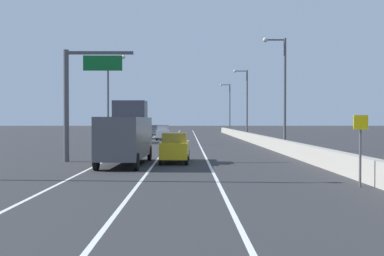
{
  "coord_description": "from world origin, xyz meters",
  "views": [
    {
      "loc": [
        0.14,
        -2.86,
        2.78
      ],
      "look_at": [
        0.68,
        52.72,
        1.82
      ],
      "focal_mm": 41.74,
      "sensor_mm": 36.0,
      "label": 1
    }
  ],
  "objects_px": {
    "lamp_post_right_third": "(245,99)",
    "car_silver_5": "(134,134)",
    "car_green_3": "(145,132)",
    "overhead_sign_gantry": "(77,91)",
    "car_gray_0": "(154,130)",
    "box_truck": "(126,135)",
    "lamp_post_right_fourth": "(229,105)",
    "lamp_post_left_mid": "(110,93)",
    "car_yellow_2": "(175,148)",
    "speed_advisory_sign": "(360,145)",
    "car_white_4": "(163,133)",
    "lamp_post_right_second": "(282,86)",
    "car_blue_1": "(164,131)"
  },
  "relations": [
    {
      "from": "speed_advisory_sign",
      "to": "car_white_4",
      "type": "bearing_deg",
      "value": 103.44
    },
    {
      "from": "lamp_post_right_fourth",
      "to": "car_white_4",
      "type": "distance_m",
      "value": 31.19
    },
    {
      "from": "car_green_3",
      "to": "box_truck",
      "type": "xyz_separation_m",
      "value": [
        2.57,
        -38.86,
        0.82
      ]
    },
    {
      "from": "overhead_sign_gantry",
      "to": "speed_advisory_sign",
      "type": "height_order",
      "value": "overhead_sign_gantry"
    },
    {
      "from": "lamp_post_right_second",
      "to": "lamp_post_right_fourth",
      "type": "bearing_deg",
      "value": 90.18
    },
    {
      "from": "speed_advisory_sign",
      "to": "car_white_4",
      "type": "height_order",
      "value": "speed_advisory_sign"
    },
    {
      "from": "lamp_post_right_third",
      "to": "overhead_sign_gantry",
      "type": "bearing_deg",
      "value": -113.86
    },
    {
      "from": "lamp_post_right_third",
      "to": "car_yellow_2",
      "type": "height_order",
      "value": "lamp_post_right_third"
    },
    {
      "from": "car_gray_0",
      "to": "car_green_3",
      "type": "xyz_separation_m",
      "value": [
        0.03,
        -19.29,
        0.1
      ]
    },
    {
      "from": "overhead_sign_gantry",
      "to": "lamp_post_right_fourth",
      "type": "bearing_deg",
      "value": 75.61
    },
    {
      "from": "overhead_sign_gantry",
      "to": "speed_advisory_sign",
      "type": "relative_size",
      "value": 2.5
    },
    {
      "from": "lamp_post_right_third",
      "to": "box_truck",
      "type": "height_order",
      "value": "lamp_post_right_third"
    },
    {
      "from": "box_truck",
      "to": "lamp_post_right_fourth",
      "type": "bearing_deg",
      "value": 79.08
    },
    {
      "from": "speed_advisory_sign",
      "to": "box_truck",
      "type": "distance_m",
      "value": 14.6
    },
    {
      "from": "lamp_post_right_second",
      "to": "car_blue_1",
      "type": "distance_m",
      "value": 34.96
    },
    {
      "from": "overhead_sign_gantry",
      "to": "car_gray_0",
      "type": "distance_m",
      "value": 56.34
    },
    {
      "from": "speed_advisory_sign",
      "to": "car_blue_1",
      "type": "bearing_deg",
      "value": 101.56
    },
    {
      "from": "lamp_post_left_mid",
      "to": "car_yellow_2",
      "type": "distance_m",
      "value": 24.07
    },
    {
      "from": "car_gray_0",
      "to": "car_yellow_2",
      "type": "xyz_separation_m",
      "value": [
        5.62,
        -56.74,
        0.05
      ]
    },
    {
      "from": "lamp_post_right_fourth",
      "to": "box_truck",
      "type": "height_order",
      "value": "lamp_post_right_fourth"
    },
    {
      "from": "lamp_post_right_third",
      "to": "car_green_3",
      "type": "height_order",
      "value": "lamp_post_right_third"
    },
    {
      "from": "speed_advisory_sign",
      "to": "lamp_post_right_fourth",
      "type": "height_order",
      "value": "lamp_post_right_fourth"
    },
    {
      "from": "lamp_post_right_third",
      "to": "car_yellow_2",
      "type": "distance_m",
      "value": 38.08
    },
    {
      "from": "car_blue_1",
      "to": "car_green_3",
      "type": "xyz_separation_m",
      "value": [
        -2.51,
        -5.84,
        0.04
      ]
    },
    {
      "from": "overhead_sign_gantry",
      "to": "lamp_post_left_mid",
      "type": "xyz_separation_m",
      "value": [
        -1.54,
        21.59,
        1.17
      ]
    },
    {
      "from": "speed_advisory_sign",
      "to": "car_silver_5",
      "type": "distance_m",
      "value": 38.92
    },
    {
      "from": "speed_advisory_sign",
      "to": "car_gray_0",
      "type": "relative_size",
      "value": 0.63
    },
    {
      "from": "overhead_sign_gantry",
      "to": "box_truck",
      "type": "xyz_separation_m",
      "value": [
        3.54,
        -1.95,
        -2.87
      ]
    },
    {
      "from": "lamp_post_right_third",
      "to": "car_white_4",
      "type": "height_order",
      "value": "lamp_post_right_third"
    },
    {
      "from": "lamp_post_right_third",
      "to": "car_gray_0",
      "type": "height_order",
      "value": "lamp_post_right_third"
    },
    {
      "from": "lamp_post_left_mid",
      "to": "lamp_post_right_fourth",
      "type": "bearing_deg",
      "value": 66.57
    },
    {
      "from": "car_green_3",
      "to": "car_white_4",
      "type": "xyz_separation_m",
      "value": [
        2.93,
        -3.7,
        -0.03
      ]
    },
    {
      "from": "overhead_sign_gantry",
      "to": "car_white_4",
      "type": "bearing_deg",
      "value": 83.3
    },
    {
      "from": "lamp_post_right_second",
      "to": "car_gray_0",
      "type": "xyz_separation_m",
      "value": [
        -15.02,
        45.73,
        -4.96
      ]
    },
    {
      "from": "speed_advisory_sign",
      "to": "car_blue_1",
      "type": "distance_m",
      "value": 55.38
    },
    {
      "from": "speed_advisory_sign",
      "to": "car_green_3",
      "type": "height_order",
      "value": "speed_advisory_sign"
    },
    {
      "from": "car_blue_1",
      "to": "car_green_3",
      "type": "bearing_deg",
      "value": -113.25
    },
    {
      "from": "lamp_post_right_fourth",
      "to": "lamp_post_left_mid",
      "type": "height_order",
      "value": "same"
    },
    {
      "from": "lamp_post_right_third",
      "to": "box_truck",
      "type": "distance_m",
      "value": 40.18
    },
    {
      "from": "car_gray_0",
      "to": "car_white_4",
      "type": "bearing_deg",
      "value": -82.69
    },
    {
      "from": "overhead_sign_gantry",
      "to": "car_gray_0",
      "type": "relative_size",
      "value": 1.58
    },
    {
      "from": "lamp_post_right_fourth",
      "to": "car_silver_5",
      "type": "distance_m",
      "value": 39.94
    },
    {
      "from": "lamp_post_right_second",
      "to": "box_truck",
      "type": "bearing_deg",
      "value": -135.01
    },
    {
      "from": "lamp_post_right_third",
      "to": "box_truck",
      "type": "bearing_deg",
      "value": -108.07
    },
    {
      "from": "box_truck",
      "to": "overhead_sign_gantry",
      "type": "bearing_deg",
      "value": 151.13
    },
    {
      "from": "car_silver_5",
      "to": "lamp_post_right_fourth",
      "type": "bearing_deg",
      "value": 67.83
    },
    {
      "from": "car_gray_0",
      "to": "lamp_post_left_mid",
      "type": "bearing_deg",
      "value": -94.12
    },
    {
      "from": "car_yellow_2",
      "to": "car_silver_5",
      "type": "height_order",
      "value": "car_silver_5"
    },
    {
      "from": "car_silver_5",
      "to": "box_truck",
      "type": "height_order",
      "value": "box_truck"
    },
    {
      "from": "lamp_post_right_third",
      "to": "car_silver_5",
      "type": "relative_size",
      "value": 2.27
    }
  ]
}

